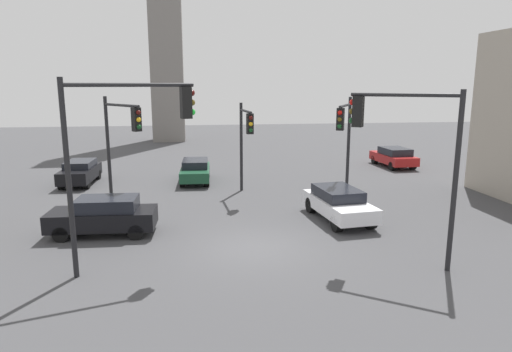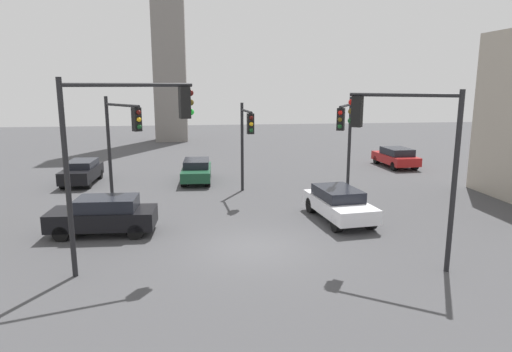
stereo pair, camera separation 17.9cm
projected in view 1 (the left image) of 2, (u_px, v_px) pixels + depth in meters
name	position (u px, v px, depth m)	size (l,w,h in m)	color
ground_plane	(254.00, 248.00, 16.04)	(101.44, 101.44, 0.00)	#424244
traffic_light_0	(246.00, 133.00, 22.96)	(0.43, 2.76, 4.83)	black
traffic_light_1	(345.00, 131.00, 21.43)	(1.64, 2.91, 5.17)	black
traffic_light_2	(407.00, 141.00, 14.00)	(2.84, 2.10, 5.64)	black
traffic_light_3	(121.00, 133.00, 19.90)	(1.95, 2.68, 5.25)	black
traffic_light_4	(125.00, 135.00, 13.48)	(3.82, 1.31, 5.98)	black
car_0	(195.00, 170.00, 26.91)	(1.85, 4.11, 1.33)	#19472D
car_1	(339.00, 203.00, 19.28)	(2.23, 4.36, 1.39)	silver
car_2	(394.00, 157.00, 31.86)	(2.02, 4.11, 1.38)	maroon
car_3	(80.00, 172.00, 26.31)	(1.76, 4.00, 1.37)	black
car_4	(104.00, 216.00, 17.35)	(4.12, 1.85, 1.48)	black
skyline_tower	(165.00, 2.00, 44.38)	(3.23, 3.23, 27.61)	gray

